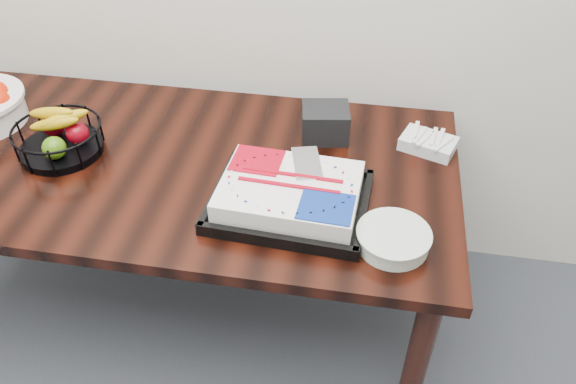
% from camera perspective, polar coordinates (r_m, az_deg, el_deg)
% --- Properties ---
extents(table, '(1.80, 0.90, 0.75)m').
position_cam_1_polar(table, '(1.91, -10.86, 1.11)').
color(table, black).
rests_on(table, ground).
extents(cake_tray, '(0.47, 0.38, 0.09)m').
position_cam_1_polar(cake_tray, '(1.62, 0.19, -0.31)').
color(cake_tray, black).
rests_on(cake_tray, table).
extents(fruit_basket, '(0.28, 0.28, 0.15)m').
position_cam_1_polar(fruit_basket, '(1.97, -22.30, 5.26)').
color(fruit_basket, black).
rests_on(fruit_basket, table).
extents(plate_stack, '(0.20, 0.20, 0.05)m').
position_cam_1_polar(plate_stack, '(1.54, 10.64, -4.72)').
color(plate_stack, white).
rests_on(plate_stack, table).
extents(fork_bag, '(0.20, 0.16, 0.05)m').
position_cam_1_polar(fork_bag, '(1.91, 14.06, 4.87)').
color(fork_bag, silver).
rests_on(fork_bag, table).
extents(napkin_box, '(0.17, 0.16, 0.11)m').
position_cam_1_polar(napkin_box, '(1.90, 3.81, 7.04)').
color(napkin_box, black).
rests_on(napkin_box, table).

